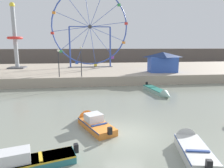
% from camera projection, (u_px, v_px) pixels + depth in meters
% --- Properties ---
extents(ground_plane, '(240.00, 240.00, 0.00)m').
position_uv_depth(ground_plane, '(126.00, 135.00, 12.59)').
color(ground_plane, gray).
extents(quay_promenade, '(110.00, 21.78, 1.29)m').
position_uv_depth(quay_promenade, '(98.00, 71.00, 37.88)').
color(quay_promenade, tan).
rests_on(quay_promenade, ground_plane).
extents(distant_town_skyline, '(140.00, 3.00, 4.40)m').
position_uv_depth(distant_town_skyline, '(92.00, 56.00, 59.32)').
color(distant_town_skyline, '#564C47').
rests_on(distant_town_skyline, ground_plane).
extents(motorboat_pale_grey, '(2.02, 4.22, 1.22)m').
position_uv_depth(motorboat_pale_grey, '(191.00, 145.00, 10.70)').
color(motorboat_pale_grey, silver).
rests_on(motorboat_pale_grey, ground_plane).
extents(motorboat_orange_hull, '(2.81, 4.32, 1.35)m').
position_uv_depth(motorboat_orange_hull, '(92.00, 121.00, 14.06)').
color(motorboat_orange_hull, orange).
rests_on(motorboat_orange_hull, ground_plane).
extents(motorboat_teal_painted, '(5.43, 2.33, 1.24)m').
position_uv_depth(motorboat_teal_painted, '(8.00, 166.00, 8.87)').
color(motorboat_teal_painted, teal).
rests_on(motorboat_teal_painted, ground_plane).
extents(motorboat_seafoam, '(1.71, 5.97, 1.06)m').
position_uv_depth(motorboat_seafoam, '(158.00, 91.00, 23.29)').
color(motorboat_seafoam, '#93BCAD').
rests_on(motorboat_seafoam, ground_plane).
extents(ferris_wheel_blue_frame, '(14.32, 1.20, 14.61)m').
position_uv_depth(ferris_wheel_blue_frame, '(90.00, 28.00, 38.10)').
color(ferris_wheel_blue_frame, '#334CA8').
rests_on(ferris_wheel_blue_frame, quay_promenade).
extents(drop_tower_steel_tower, '(2.80, 2.80, 11.48)m').
position_uv_depth(drop_tower_steel_tower, '(15.00, 41.00, 36.51)').
color(drop_tower_steel_tower, '#999EA3').
rests_on(drop_tower_steel_tower, quay_promenade).
extents(carnival_booth_blue_tent, '(4.84, 3.09, 3.12)m').
position_uv_depth(carnival_booth_blue_tent, '(163.00, 62.00, 31.84)').
color(carnival_booth_blue_tent, '#3356B7').
rests_on(carnival_booth_blue_tent, quay_promenade).
extents(promenade_lamp_near, '(0.32, 0.32, 3.99)m').
position_uv_depth(promenade_lamp_near, '(81.00, 57.00, 26.81)').
color(promenade_lamp_near, '#2D2D33').
rests_on(promenade_lamp_near, quay_promenade).
extents(promenade_lamp_far, '(0.32, 0.32, 3.63)m').
position_uv_depth(promenade_lamp_far, '(59.00, 59.00, 26.78)').
color(promenade_lamp_far, '#2D2D33').
rests_on(promenade_lamp_far, quay_promenade).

